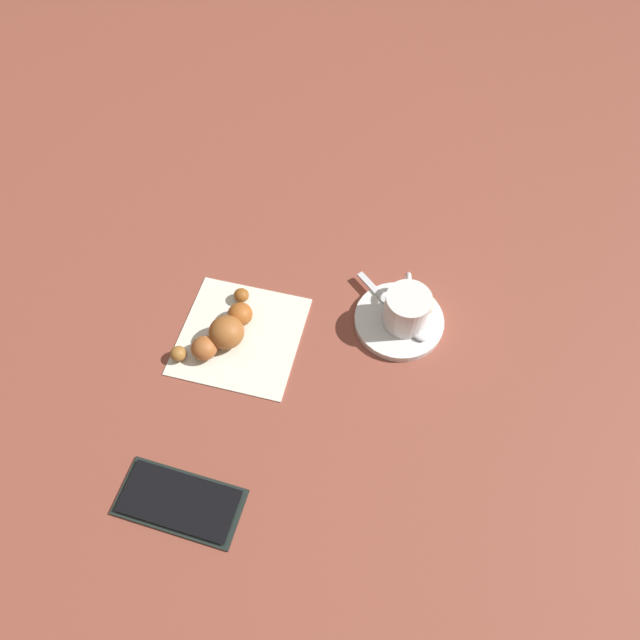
% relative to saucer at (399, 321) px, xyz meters
% --- Properties ---
extents(ground_plane, '(1.80, 1.80, 0.00)m').
position_rel_saucer_xyz_m(ground_plane, '(-0.10, -0.02, -0.01)').
color(ground_plane, brown).
extents(saucer, '(0.12, 0.12, 0.01)m').
position_rel_saucer_xyz_m(saucer, '(0.00, 0.00, 0.00)').
color(saucer, white).
rests_on(saucer, ground).
extents(espresso_cup, '(0.06, 0.09, 0.05)m').
position_rel_saucer_xyz_m(espresso_cup, '(0.01, -0.00, 0.03)').
color(espresso_cup, white).
rests_on(espresso_cup, saucer).
extents(teaspoon, '(0.10, 0.12, 0.01)m').
position_rel_saucer_xyz_m(teaspoon, '(0.00, -0.00, 0.01)').
color(teaspoon, silver).
rests_on(teaspoon, saucer).
extents(sugar_packet, '(0.06, 0.03, 0.01)m').
position_rel_saucer_xyz_m(sugar_packet, '(0.02, 0.03, 0.01)').
color(sugar_packet, beige).
rests_on(sugar_packet, saucer).
extents(napkin, '(0.19, 0.19, 0.00)m').
position_rel_saucer_xyz_m(napkin, '(-0.22, -0.03, -0.00)').
color(napkin, silver).
rests_on(napkin, ground).
extents(croissant, '(0.11, 0.13, 0.04)m').
position_rel_saucer_xyz_m(croissant, '(-0.24, -0.04, 0.02)').
color(croissant, '#9D672C').
rests_on(croissant, napkin).
extents(cell_phone, '(0.16, 0.10, 0.01)m').
position_rel_saucer_xyz_m(cell_phone, '(-0.25, -0.26, -0.00)').
color(cell_phone, black).
rests_on(cell_phone, ground).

